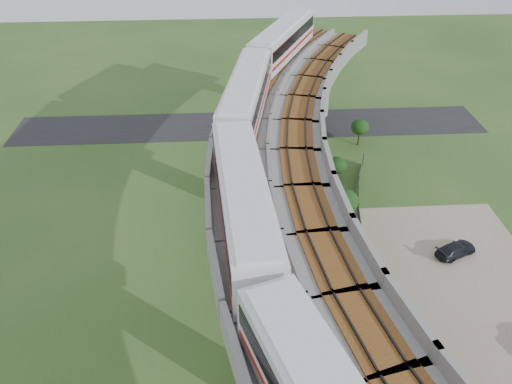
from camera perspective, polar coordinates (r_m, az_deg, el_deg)
ground at (r=40.85m, az=1.49°, el=-11.60°), size 160.00×160.00×0.00m
dirt_lot at (r=42.80m, az=21.19°, el=-11.93°), size 18.00×26.00×0.04m
asphalt_road at (r=65.29m, az=-0.68°, el=7.68°), size 60.00×8.00×0.03m
viaduct at (r=35.42m, az=7.92°, el=-1.00°), size 19.58×73.98×11.40m
metro_train at (r=35.29m, az=2.11°, el=5.45°), size 11.78×61.28×3.64m
fence at (r=42.12m, az=15.06°, el=-9.93°), size 3.87×38.73×1.50m
tree_0 at (r=60.80m, az=11.80°, el=7.27°), size 2.12×2.12×3.28m
tree_1 at (r=53.70m, az=9.27°, el=3.01°), size 2.04×2.04×2.67m
tree_2 at (r=47.33m, az=10.08°, el=-1.04°), size 2.62×2.62×3.46m
tree_3 at (r=42.03m, az=9.14°, el=-6.14°), size 2.53×2.53×3.45m
tree_4 at (r=36.67m, az=12.59°, el=-16.25°), size 1.99×1.99×2.35m
tree_5 at (r=34.48m, az=16.68°, el=-19.36°), size 3.13×3.13×3.68m
car_white at (r=37.36m, az=20.95°, el=-19.01°), size 2.84×4.20×1.33m
car_dark at (r=47.25m, az=21.88°, el=-6.09°), size 4.25×3.09×1.14m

